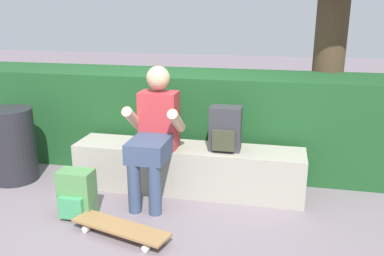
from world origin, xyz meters
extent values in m
plane|color=slate|center=(0.00, 0.00, 0.00)|extent=(24.00, 24.00, 0.00)
cube|color=#9F998B|center=(0.00, 0.42, 0.22)|extent=(2.15, 0.43, 0.44)
cube|color=#B73338|center=(-0.25, 0.36, 0.70)|extent=(0.34, 0.22, 0.52)
sphere|color=#D8AD84|center=(-0.25, 0.36, 1.08)|extent=(0.21, 0.21, 0.21)
cube|color=#384766|center=(-0.25, 0.05, 0.52)|extent=(0.32, 0.40, 0.17)
cylinder|color=#384766|center=(-0.34, -0.10, 0.22)|extent=(0.11, 0.11, 0.44)
cylinder|color=#384766|center=(-0.16, -0.10, 0.22)|extent=(0.11, 0.11, 0.44)
cylinder|color=#D8AD84|center=(-0.45, 0.22, 0.74)|extent=(0.09, 0.33, 0.27)
cylinder|color=#D8AD84|center=(-0.05, 0.22, 0.74)|extent=(0.09, 0.33, 0.27)
cube|color=olive|center=(-0.31, -0.51, 0.08)|extent=(0.82, 0.41, 0.02)
cylinder|color=silver|center=(-0.02, -0.51, 0.03)|extent=(0.06, 0.05, 0.05)
cylinder|color=silver|center=(-0.06, -0.66, 0.03)|extent=(0.06, 0.05, 0.05)
cylinder|color=silver|center=(-0.56, -0.36, 0.03)|extent=(0.06, 0.05, 0.05)
cylinder|color=silver|center=(-0.60, -0.50, 0.03)|extent=(0.06, 0.05, 0.05)
cube|color=#333338|center=(0.35, 0.42, 0.64)|extent=(0.28, 0.18, 0.40)
cube|color=#393A28|center=(0.35, 0.31, 0.56)|extent=(0.20, 0.05, 0.18)
cube|color=#51894C|center=(-0.78, -0.26, 0.20)|extent=(0.28, 0.18, 0.40)
cube|color=#3F965E|center=(-0.78, -0.38, 0.12)|extent=(0.20, 0.05, 0.18)
cube|color=#1B4A21|center=(-0.43, 1.13, 0.51)|extent=(4.72, 0.79, 1.02)
cylinder|color=#473323|center=(1.30, 1.58, 1.34)|extent=(0.33, 0.33, 2.68)
cylinder|color=#232328|center=(-1.75, 0.29, 0.37)|extent=(0.45, 0.45, 0.73)
camera|label=1|loc=(0.80, -3.07, 1.67)|focal=38.11mm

